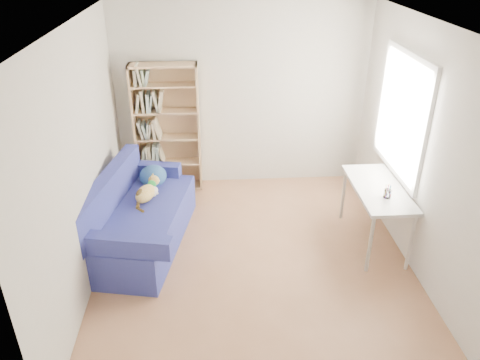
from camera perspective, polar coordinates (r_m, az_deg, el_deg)
name	(u,v)px	position (r m, az deg, el deg)	size (l,w,h in m)	color
ground	(254,260)	(5.45, 1.69, -9.71)	(4.00, 4.00, 0.00)	#956343
room_shell	(266,125)	(4.68, 3.14, 6.69)	(3.54, 4.04, 2.62)	silver
sofa	(139,218)	(5.68, -12.27, -4.53)	(1.22, 2.01, 0.91)	navy
bookshelf	(168,134)	(6.66, -8.81, 5.59)	(0.91, 0.28, 1.82)	tan
desk	(378,193)	(5.62, 16.47, -1.52)	(0.55, 1.20, 0.75)	silver
pen_cup	(388,193)	(5.37, 17.55, -1.48)	(0.08, 0.08, 0.16)	white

